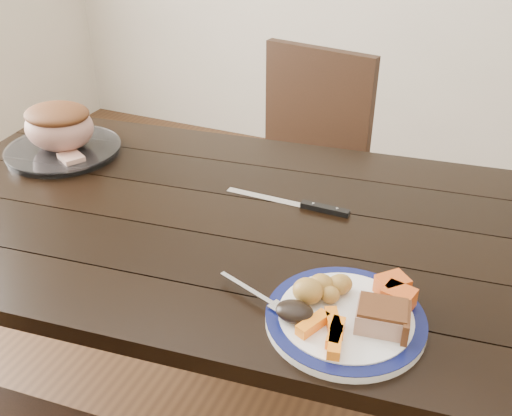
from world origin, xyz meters
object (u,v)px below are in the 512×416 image
at_px(dinner_plate, 345,319).
at_px(fork, 260,297).
at_px(dining_table, 230,247).
at_px(chair_far, 300,166).
at_px(roast_joint, 59,127).
at_px(carving_knife, 309,206).
at_px(serving_platter, 64,151).
at_px(pork_slice, 382,317).

xyz_separation_m(dinner_plate, fork, (-0.16, -0.02, 0.01)).
height_order(dining_table, chair_far, chair_far).
bearing_deg(fork, roast_joint, 173.55).
relative_size(dining_table, dinner_plate, 5.82).
relative_size(dinner_plate, fork, 1.68).
bearing_deg(carving_knife, fork, -84.85).
xyz_separation_m(dinner_plate, roast_joint, (-0.94, 0.36, 0.07)).
relative_size(dinner_plate, serving_platter, 0.92).
height_order(serving_platter, fork, fork).
xyz_separation_m(serving_platter, carving_knife, (0.75, -0.00, -0.00)).
height_order(dining_table, pork_slice, pork_slice).
bearing_deg(chair_far, pork_slice, 126.21).
distance_m(serving_platter, roast_joint, 0.07).
xyz_separation_m(dining_table, pork_slice, (0.42, -0.26, 0.13)).
distance_m(dining_table, pork_slice, 0.51).
height_order(dining_table, carving_knife, carving_knife).
bearing_deg(roast_joint, dinner_plate, -21.05).
bearing_deg(dining_table, chair_far, 95.85).
bearing_deg(serving_platter, dinner_plate, -21.05).
bearing_deg(pork_slice, serving_platter, 159.92).
relative_size(serving_platter, fork, 1.83).
distance_m(dinner_plate, fork, 0.16).
height_order(chair_far, dinner_plate, chair_far).
height_order(chair_far, pork_slice, chair_far).
xyz_separation_m(pork_slice, roast_joint, (-1.01, 0.37, 0.04)).
distance_m(dining_table, carving_knife, 0.22).
bearing_deg(fork, chair_far, 124.66).
bearing_deg(roast_joint, pork_slice, -20.08).
relative_size(serving_platter, pork_slice, 3.59).
relative_size(dining_table, pork_slice, 19.22).
bearing_deg(serving_platter, chair_far, 50.73).
xyz_separation_m(pork_slice, fork, (-0.23, -0.01, -0.02)).
relative_size(pork_slice, fork, 0.51).
bearing_deg(dining_table, dinner_plate, -34.90).
bearing_deg(chair_far, roast_joint, 60.28).
height_order(dinner_plate, carving_knife, dinner_plate).
bearing_deg(carving_knife, dinner_plate, -61.32).
xyz_separation_m(dinner_plate, serving_platter, (-0.94, 0.36, 0.00)).
relative_size(chair_far, serving_platter, 2.93).
bearing_deg(fork, dinner_plate, 25.71).
height_order(serving_platter, pork_slice, pork_slice).
height_order(dinner_plate, fork, fork).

